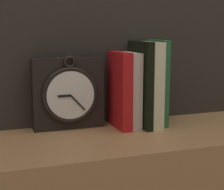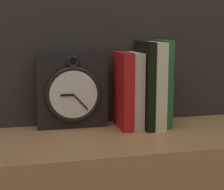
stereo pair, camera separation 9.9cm
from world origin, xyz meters
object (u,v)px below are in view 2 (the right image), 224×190
(book_slot0_red, at_px, (123,90))
(book_slot3_cream, at_px, (153,85))
(clock, at_px, (72,93))
(book_slot2_black, at_px, (144,85))
(book_slot4_green, at_px, (162,83))
(book_slot1_cream, at_px, (133,90))

(book_slot0_red, xyz_separation_m, book_slot3_cream, (0.09, -0.01, 0.01))
(clock, distance_m, book_slot2_black, 0.21)
(book_slot0_red, relative_size, book_slot4_green, 0.87)
(clock, height_order, book_slot0_red, book_slot0_red)
(clock, distance_m, book_slot3_cream, 0.24)
(book_slot0_red, height_order, book_slot2_black, book_slot2_black)
(book_slot1_cream, relative_size, book_slot2_black, 0.87)
(clock, distance_m, book_slot0_red, 0.15)
(clock, bearing_deg, book_slot1_cream, -10.59)
(book_slot2_black, bearing_deg, clock, 168.03)
(clock, bearing_deg, book_slot0_red, -14.28)
(book_slot1_cream, height_order, book_slot4_green, book_slot4_green)
(book_slot1_cream, xyz_separation_m, book_slot2_black, (0.03, -0.01, 0.02))
(clock, xyz_separation_m, book_slot0_red, (0.14, -0.04, 0.01))
(clock, relative_size, book_slot3_cream, 0.86)
(book_slot0_red, distance_m, book_slot1_cream, 0.03)
(clock, xyz_separation_m, book_slot1_cream, (0.18, -0.03, 0.01))
(book_slot4_green, bearing_deg, clock, 172.98)
(clock, distance_m, book_slot1_cream, 0.18)
(clock, relative_size, book_slot1_cream, 0.98)
(clock, bearing_deg, book_slot3_cream, -10.39)
(book_slot0_red, bearing_deg, book_slot1_cream, 6.89)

